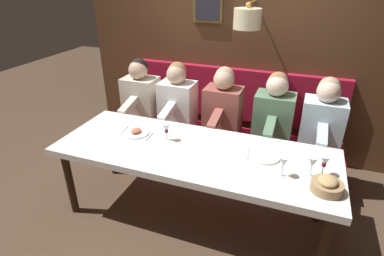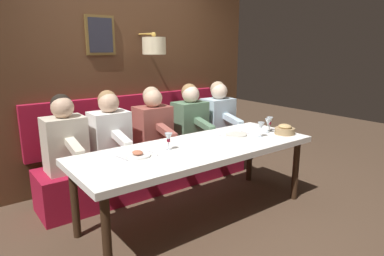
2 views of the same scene
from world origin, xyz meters
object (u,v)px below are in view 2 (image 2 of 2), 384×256
Objects in this scene: diner_far at (110,129)px; diner_farthest at (65,136)px; bread_bowl at (285,130)px; wine_glass_2 at (270,121)px; dining_table at (198,153)px; wine_glass_0 at (261,126)px; diner_near at (190,117)px; diner_nearest at (218,113)px; wine_glass_1 at (168,138)px; diner_middle at (153,123)px; wine_glass_3 at (268,123)px.

diner_farthest is (0.00, 0.48, 0.00)m from diner_far.
diner_far is 1.93m from bread_bowl.
diner_farthest is 3.60× the size of bread_bowl.
wine_glass_2 is 0.21m from bread_bowl.
bread_bowl is (-0.21, -1.07, 0.11)m from dining_table.
diner_farthest is 4.82× the size of wine_glass_2.
diner_near is at bearing 10.67° from wine_glass_0.
dining_table is 3.08× the size of diner_near.
diner_nearest is 4.82× the size of wine_glass_2.
diner_farthest is 1.08m from wine_glass_1.
diner_nearest is 1.56m from wine_glass_1.
wine_glass_2 is (-0.89, -1.02, 0.04)m from diner_middle.
wine_glass_3 is 0.20m from bread_bowl.
dining_table is at bearing 79.03° from bread_bowl.
diner_middle is at bearing 90.00° from diner_near.
wine_glass_2 is at bearing -90.56° from dining_table.
diner_far is 4.82× the size of wine_glass_3.
diner_middle is (0.00, 1.02, 0.00)m from diner_nearest.
wine_glass_2 is (-0.01, -1.04, 0.18)m from dining_table.
diner_farthest reaches higher than wine_glass_1.
wine_glass_2 is at bearing -60.18° from wine_glass_3.
diner_farthest is (0.88, 1.00, 0.14)m from dining_table.
wine_glass_0 is 1.07m from wine_glass_1.
diner_near is at bearing -90.00° from diner_far.
wine_glass_3 is (-0.94, -0.94, 0.04)m from diner_middle.
wine_glass_3 is at bearing 119.82° from wine_glass_2.
diner_near is 1.03m from wine_glass_0.
wine_glass_1 is at bearing -138.50° from diner_farthest.
diner_far is 1.00× the size of diner_farthest.
wine_glass_0 is (-1.01, -0.74, 0.04)m from diner_middle.
diner_middle is 0.54m from diner_far.
wine_glass_3 is at bearing -96.13° from wine_glass_1.
diner_near reaches higher than bread_bowl.
bread_bowl is at bearing -103.68° from wine_glass_0.
wine_glass_3 is at bearing 174.85° from diner_nearest.
wine_glass_2 is 0.75× the size of bread_bowl.
dining_table is at bearing 80.16° from wine_glass_0.
diner_far is at bearing 51.67° from wine_glass_0.
diner_nearest is 0.95m from wine_glass_3.
wine_glass_3 is (-0.94, -1.48, 0.04)m from diner_far.
diner_far is at bearing 90.00° from diner_middle.
wine_glass_0 is 0.21m from wine_glass_3.
diner_middle is 4.82× the size of wine_glass_1.
bread_bowl is (-1.09, -2.07, -0.03)m from diner_farthest.
diner_farthest reaches higher than dining_table.
diner_far reaches higher than dining_table.
wine_glass_1 is 1.00× the size of wine_glass_3.
diner_farthest is 4.82× the size of wine_glass_3.
diner_middle reaches higher than wine_glass_0.
bread_bowl is at bearing -117.71° from diner_farthest.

